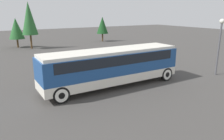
% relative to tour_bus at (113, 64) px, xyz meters
% --- Properties ---
extents(ground_plane, '(120.00, 120.00, 0.00)m').
position_rel_tour_bus_xyz_m(ground_plane, '(-0.10, 0.00, -1.77)').
color(ground_plane, '#423F3D').
extents(tour_bus, '(11.15, 2.65, 2.92)m').
position_rel_tour_bus_xyz_m(tour_bus, '(0.00, 0.00, 0.00)').
color(tour_bus, silver).
rests_on(tour_bus, ground_plane).
extents(parked_car_near, '(4.11, 1.97, 1.42)m').
position_rel_tour_bus_xyz_m(parked_car_near, '(-0.11, 4.87, -1.07)').
color(parked_car_near, black).
rests_on(parked_car_near, ground_plane).
extents(parked_car_mid, '(4.26, 1.94, 1.35)m').
position_rel_tour_bus_xyz_m(parked_car_mid, '(5.85, 5.49, -1.10)').
color(parked_car_mid, navy).
rests_on(parked_car_mid, ground_plane).
extents(lamp_post, '(0.44, 0.44, 5.08)m').
position_rel_tour_bus_xyz_m(lamp_post, '(9.83, -2.24, 1.62)').
color(lamp_post, '#515156').
rests_on(lamp_post, ground_plane).
extents(tree_left, '(2.39, 2.39, 4.69)m').
position_rel_tour_bus_xyz_m(tree_left, '(-3.34, 24.20, 1.26)').
color(tree_left, brown).
rests_on(tree_left, ground_plane).
extents(tree_center, '(2.20, 2.20, 4.70)m').
position_rel_tour_bus_xyz_m(tree_center, '(12.05, 23.61, 1.32)').
color(tree_center, brown).
rests_on(tree_center, ground_plane).
extents(tree_right, '(2.36, 2.36, 7.15)m').
position_rel_tour_bus_xyz_m(tree_right, '(-1.67, 21.86, 2.88)').
color(tree_right, brown).
rests_on(tree_right, ground_plane).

